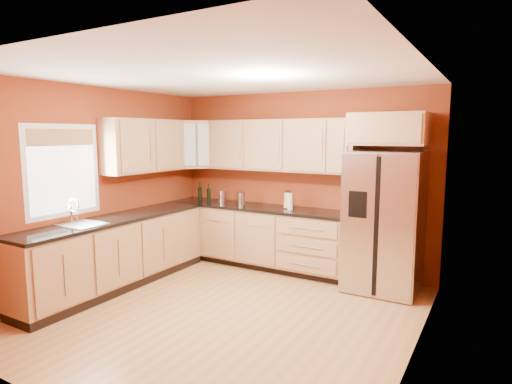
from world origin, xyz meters
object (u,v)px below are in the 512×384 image
wine_bottle_a (200,191)px  knife_block (289,201)px  canister_left (222,197)px  soap_dispenser (290,202)px  refrigerator (384,221)px

wine_bottle_a → knife_block: (1.57, 0.05, -0.04)m
canister_left → soap_dispenser: 1.19m
canister_left → wine_bottle_a: 0.45m
canister_left → wine_bottle_a: (-0.45, 0.01, 0.05)m
canister_left → knife_block: knife_block is taller
refrigerator → wine_bottle_a: (-2.96, 0.07, 0.18)m
knife_block → wine_bottle_a: bearing=168.1°
refrigerator → soap_dispenser: 1.33m
refrigerator → knife_block: (-1.39, 0.12, 0.14)m
knife_block → refrigerator: bearing=-18.6°
canister_left → wine_bottle_a: bearing=178.7°
canister_left → soap_dispenser: (1.19, -0.04, 0.01)m
refrigerator → soap_dispenser: bearing=178.9°
knife_block → soap_dispenser: bearing=-68.2°
refrigerator → wine_bottle_a: 2.97m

